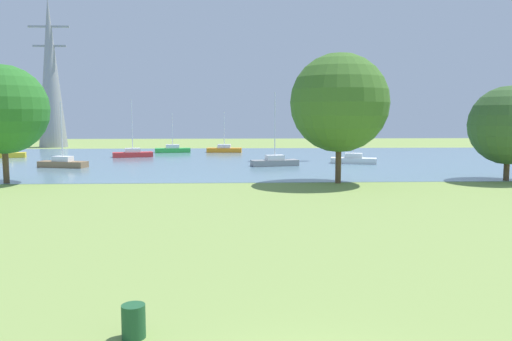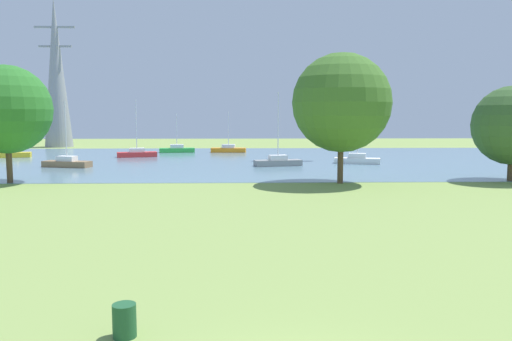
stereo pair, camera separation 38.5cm
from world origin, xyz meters
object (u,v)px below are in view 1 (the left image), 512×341
object	(u,v)px
litter_bin	(134,321)
tree_mid_shore	(339,103)
sailboat_red	(133,153)
sailboat_brown	(63,163)
electricity_pylon	(51,72)
tree_east_near	(3,109)
sailboat_gray	(275,161)
sailboat_orange	(224,149)
sailboat_green	(173,149)
sailboat_yellow	(4,154)
sailboat_white	(354,159)
tree_east_far	(509,125)

from	to	relation	value
litter_bin	tree_mid_shore	bearing A→B (deg)	68.79
sailboat_red	sailboat_brown	bearing A→B (deg)	-110.70
tree_mid_shore	electricity_pylon	xyz separation A→B (m)	(-37.13, 45.15, 5.80)
tree_east_near	electricity_pylon	bearing A→B (deg)	104.92
litter_bin	sailboat_gray	world-z (taller)	sailboat_gray
sailboat_orange	electricity_pylon	world-z (taller)	electricity_pylon
sailboat_green	sailboat_red	world-z (taller)	sailboat_red
litter_bin	sailboat_yellow	distance (m)	57.05
sailboat_white	sailboat_brown	bearing A→B (deg)	-174.84
sailboat_green	sailboat_white	world-z (taller)	sailboat_green
sailboat_red	tree_east_near	bearing A→B (deg)	-101.76
tree_east_near	sailboat_white	bearing A→B (deg)	25.47
tree_east_near	sailboat_red	bearing A→B (deg)	78.24
sailboat_yellow	sailboat_brown	distance (m)	15.98
sailboat_orange	sailboat_red	distance (m)	13.38
sailboat_green	tree_mid_shore	distance (m)	36.45
litter_bin	sailboat_yellow	world-z (taller)	sailboat_yellow
sailboat_gray	sailboat_white	xyz separation A→B (m)	(8.64, 2.13, -0.02)
sailboat_yellow	electricity_pylon	xyz separation A→B (m)	(-1.29, 20.81, 11.46)
sailboat_yellow	sailboat_green	bearing A→B (deg)	21.62
electricity_pylon	tree_east_near	bearing A→B (deg)	-75.08
sailboat_red	tree_east_near	size ratio (longest dim) A/B	0.79
tree_mid_shore	electricity_pylon	bearing A→B (deg)	129.43
sailboat_gray	sailboat_brown	distance (m)	21.16
sailboat_white	tree_mid_shore	distance (m)	17.06
sailboat_gray	tree_east_near	world-z (taller)	tree_east_near
sailboat_white	litter_bin	bearing A→B (deg)	-109.87
tree_mid_shore	tree_east_far	world-z (taller)	tree_mid_shore
sailboat_orange	electricity_pylon	bearing A→B (deg)	154.83
sailboat_white	electricity_pylon	world-z (taller)	electricity_pylon
sailboat_gray	tree_east_near	distance (m)	25.32
sailboat_red	tree_east_near	world-z (taller)	tree_east_near
sailboat_green	tree_east_far	xyz separation A→B (m)	(30.11, -31.17, 3.95)
litter_bin	electricity_pylon	distance (m)	77.54
tree_east_near	electricity_pylon	distance (m)	46.17
sailboat_white	sailboat_orange	bearing A→B (deg)	130.20
tree_mid_shore	sailboat_green	bearing A→B (deg)	117.15
sailboat_brown	sailboat_orange	distance (m)	24.95
sailboat_white	sailboat_red	xyz separation A→B (m)	(-25.27, 9.30, 0.02)
sailboat_green	sailboat_orange	bearing A→B (deg)	0.30
sailboat_white	electricity_pylon	bearing A→B (deg)	144.61
sailboat_yellow	sailboat_red	bearing A→B (deg)	1.08
tree_mid_shore	electricity_pylon	size ratio (longest dim) A/B	0.41
sailboat_white	tree_mid_shore	size ratio (longest dim) A/B	0.55
sailboat_green	tree_mid_shore	world-z (taller)	tree_mid_shore
litter_bin	tree_east_far	xyz separation A→B (m)	(24.04, 27.57, 3.99)
sailboat_green	sailboat_brown	distance (m)	21.18
tree_east_far	electricity_pylon	distance (m)	67.82
sailboat_yellow	sailboat_orange	xyz separation A→B (m)	(26.53, 7.73, -0.01)
sailboat_gray	tree_east_far	size ratio (longest dim) A/B	0.99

